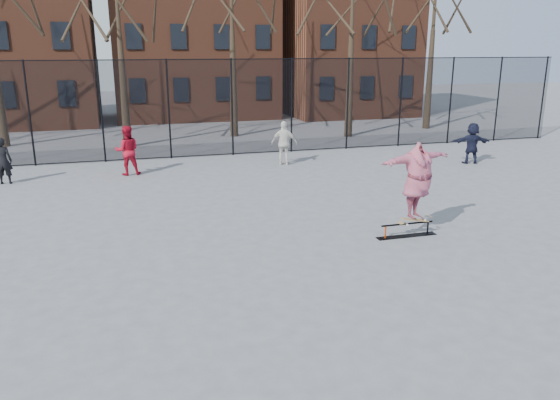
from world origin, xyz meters
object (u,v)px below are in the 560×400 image
object	(u,v)px
skater	(417,182)
bystander_navy	(472,143)
skate_rail	(407,231)
bystander_black	(3,161)
skateboard	(415,220)
bystander_white	(284,143)
bystander_red	(127,151)

from	to	relation	value
skater	bystander_navy	distance (m)	9.57
skate_rail	bystander_black	bearing A→B (deg)	140.60
skateboard	bystander_white	world-z (taller)	bystander_white
skater	skateboard	bearing A→B (deg)	0.00
skate_rail	bystander_red	bearing A→B (deg)	125.99
skateboard	skater	world-z (taller)	skater
skateboard	bystander_white	size ratio (longest dim) A/B	0.44
bystander_black	bystander_navy	bearing A→B (deg)	179.80
skate_rail	bystander_red	distance (m)	10.83
skater	bystander_white	xyz separation A→B (m)	(-0.67, 8.82, -0.50)
skateboard	bystander_white	bearing A→B (deg)	94.37
bystander_black	bystander_navy	xyz separation A→B (m)	(17.04, -1.49, 0.02)
skate_rail	skateboard	bearing A→B (deg)	0.00
skater	bystander_black	bearing A→B (deg)	121.36
skate_rail	bystander_white	world-z (taller)	bystander_white
bystander_black	bystander_red	size ratio (longest dim) A/B	0.89
skate_rail	skateboard	size ratio (longest dim) A/B	2.07
skateboard	bystander_red	bearing A→B (deg)	126.83
skater	bystander_navy	world-z (taller)	skater
bystander_navy	bystander_black	bearing A→B (deg)	8.66
bystander_red	bystander_white	world-z (taller)	bystander_red
bystander_red	skate_rail	bearing A→B (deg)	124.95
skater	bystander_black	distance (m)	13.58
skateboard	bystander_red	size ratio (longest dim) A/B	0.42
bystander_black	bystander_white	xyz separation A→B (m)	(9.89, 0.31, 0.07)
skateboard	skater	xyz separation A→B (m)	(0.00, 0.00, 0.97)
skateboard	skater	size ratio (longest dim) A/B	0.33
skateboard	skater	distance (m)	0.97
skateboard	bystander_red	distance (m)	10.94
skate_rail	skater	size ratio (longest dim) A/B	0.68
bystander_black	bystander_white	world-z (taller)	bystander_white
skateboard	skater	bearing A→B (deg)	0.00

